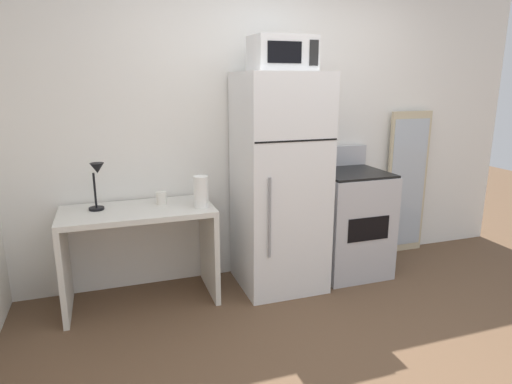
{
  "coord_description": "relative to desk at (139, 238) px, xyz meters",
  "views": [
    {
      "loc": [
        -1.36,
        -1.93,
        1.67
      ],
      "look_at": [
        -0.33,
        1.1,
        0.87
      ],
      "focal_mm": 30.98,
      "sensor_mm": 36.0,
      "label": 1
    }
  ],
  "objects": [
    {
      "name": "wall_back_white",
      "position": [
        1.18,
        0.35,
        0.78
      ],
      "size": [
        5.0,
        0.1,
        2.6
      ],
      "primitive_type": "cube",
      "color": "white",
      "rests_on": "ground"
    },
    {
      "name": "leaning_mirror",
      "position": [
        2.59,
        0.24,
        0.18
      ],
      "size": [
        0.44,
        0.03,
        1.4
      ],
      "color": "#C6B793",
      "rests_on": "ground"
    },
    {
      "name": "oven_range",
      "position": [
        1.81,
        -0.02,
        -0.05
      ],
      "size": [
        0.6,
        0.61,
        1.1
      ],
      "color": "#B7B7BC",
      "rests_on": "ground"
    },
    {
      "name": "desk_lamp",
      "position": [
        -0.26,
        0.06,
        0.47
      ],
      "size": [
        0.14,
        0.12,
        0.35
      ],
      "color": "black",
      "rests_on": "desk"
    },
    {
      "name": "desk",
      "position": [
        0.0,
        0.0,
        0.0
      ],
      "size": [
        1.12,
        0.56,
        0.75
      ],
      "color": "silver",
      "rests_on": "ground"
    },
    {
      "name": "paper_towel_roll",
      "position": [
        0.46,
        -0.11,
        0.35
      ],
      "size": [
        0.11,
        0.11,
        0.24
      ],
      "primitive_type": "cylinder",
      "color": "white",
      "rests_on": "desk"
    },
    {
      "name": "ground_plane",
      "position": [
        1.18,
        -1.35,
        -0.52
      ],
      "size": [
        12.0,
        12.0,
        0.0
      ],
      "primitive_type": "plane",
      "color": "brown"
    },
    {
      "name": "refrigerator",
      "position": [
        1.12,
        -0.05,
        0.35
      ],
      "size": [
        0.66,
        0.68,
        1.75
      ],
      "color": "white",
      "rests_on": "ground"
    },
    {
      "name": "microwave",
      "position": [
        1.12,
        -0.07,
        1.35
      ],
      "size": [
        0.46,
        0.35,
        0.26
      ],
      "color": "silver",
      "rests_on": "refrigerator"
    },
    {
      "name": "coffee_mug",
      "position": [
        0.19,
        0.08,
        0.28
      ],
      "size": [
        0.08,
        0.08,
        0.09
      ],
      "primitive_type": "cylinder",
      "color": "white",
      "rests_on": "desk"
    }
  ]
}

